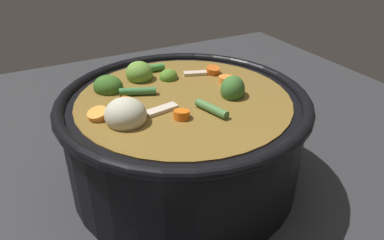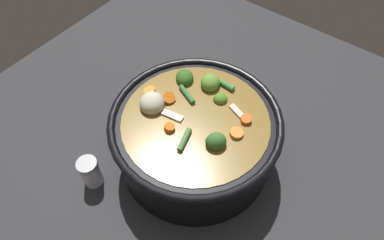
# 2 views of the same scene
# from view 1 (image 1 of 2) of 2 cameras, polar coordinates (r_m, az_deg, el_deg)

# --- Properties ---
(ground_plane) EXTENTS (1.10, 1.10, 0.00)m
(ground_plane) POSITION_cam_1_polar(r_m,az_deg,el_deg) (0.54, -1.15, -8.71)
(ground_plane) COLOR #2D2D30
(cooking_pot) EXTENTS (0.33, 0.33, 0.16)m
(cooking_pot) POSITION_cam_1_polar(r_m,az_deg,el_deg) (0.50, -1.30, -2.44)
(cooking_pot) COLOR black
(cooking_pot) RESTS_ON ground_plane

